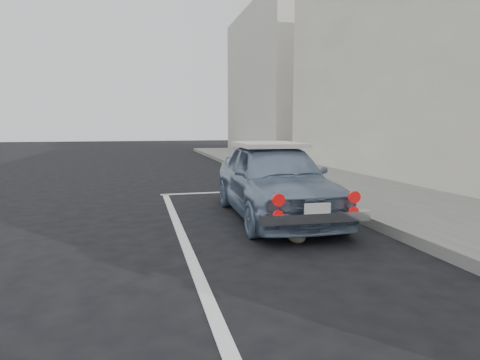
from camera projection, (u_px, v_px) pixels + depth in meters
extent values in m
plane|color=black|center=(368.00, 351.00, 2.65)|extent=(80.00, 80.00, 0.00)
cube|color=black|center=(476.00, 130.00, 7.44)|extent=(0.10, 16.00, 2.40)
cube|color=#1550AD|center=(374.00, 6.00, 10.47)|extent=(0.10, 2.00, 1.60)
cube|color=white|center=(331.00, 27.00, 12.78)|extent=(0.10, 2.00, 1.60)
cube|color=beige|center=(276.00, 82.00, 22.88)|extent=(3.50, 10.00, 8.00)
cube|color=silver|center=(228.00, 192.00, 9.01)|extent=(3.00, 0.12, 0.01)
cube|color=silver|center=(183.00, 238.00, 5.31)|extent=(0.12, 7.00, 0.01)
imported|color=#7288A4|center=(274.00, 179.00, 6.50)|extent=(1.61, 3.68, 1.23)
cube|color=silver|center=(268.00, 145.00, 6.78)|extent=(1.08, 1.42, 0.07)
cube|color=silver|center=(316.00, 218.00, 4.83)|extent=(1.39, 0.18, 0.12)
cube|color=white|center=(317.00, 210.00, 4.77)|extent=(0.33, 0.03, 0.17)
cylinder|color=red|center=(279.00, 200.00, 4.67)|extent=(0.15, 0.05, 0.15)
cylinder|color=red|center=(354.00, 197.00, 4.86)|extent=(0.15, 0.05, 0.15)
cylinder|color=red|center=(278.00, 215.00, 4.69)|extent=(0.12, 0.05, 0.12)
cylinder|color=red|center=(354.00, 212.00, 4.89)|extent=(0.12, 0.05, 0.12)
ellipsoid|color=#5F5749|center=(296.00, 236.00, 5.09)|extent=(0.27, 0.33, 0.18)
sphere|color=#5F5749|center=(303.00, 233.00, 4.97)|extent=(0.11, 0.11, 0.11)
cone|color=#5F5749|center=(302.00, 229.00, 4.95)|extent=(0.04, 0.04, 0.04)
cone|color=#5F5749|center=(305.00, 228.00, 4.98)|extent=(0.04, 0.04, 0.04)
cylinder|color=#5F5749|center=(291.00, 237.00, 5.24)|extent=(0.14, 0.16, 0.03)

